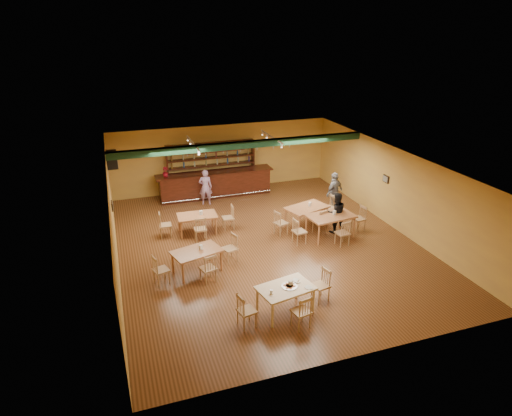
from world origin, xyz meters
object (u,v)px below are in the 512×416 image
object	(u,v)px
bar_counter	(215,184)
dining_table_d	(330,226)
dining_table_a	(197,224)
dining_table_b	(306,216)
near_table	(285,300)
dining_table_c	(197,261)
patron_bar	(205,187)
patron_right_a	(336,213)

from	to	relation	value
bar_counter	dining_table_d	bearing A→B (deg)	-60.95
dining_table_a	dining_table_b	world-z (taller)	dining_table_b
dining_table_a	dining_table_b	size ratio (longest dim) A/B	0.90
dining_table_d	near_table	distance (m)	4.94
bar_counter	dining_table_c	bearing A→B (deg)	-108.58
patron_bar	patron_right_a	distance (m)	5.75
bar_counter	dining_table_b	distance (m)	4.92
patron_right_a	near_table	bearing A→B (deg)	56.18
dining_table_c	patron_bar	xyz separation A→B (m)	(1.48, 5.41, 0.40)
bar_counter	dining_table_a	xyz separation A→B (m)	(-1.53, -3.49, -0.21)
bar_counter	patron_right_a	distance (m)	6.02
dining_table_b	patron_right_a	xyz separation A→B (m)	(0.80, -0.80, 0.37)
dining_table_a	dining_table_d	size ratio (longest dim) A/B	0.85
bar_counter	patron_bar	bearing A→B (deg)	-126.78
dining_table_b	dining_table_c	bearing A→B (deg)	-173.80
patron_bar	patron_right_a	bearing A→B (deg)	145.71
dining_table_a	dining_table_d	bearing A→B (deg)	-19.59
bar_counter	dining_table_d	distance (m)	6.07
dining_table_b	near_table	world-z (taller)	dining_table_b
dining_table_c	patron_bar	size ratio (longest dim) A/B	0.95
dining_table_b	dining_table_d	size ratio (longest dim) A/B	0.95
patron_bar	dining_table_c	bearing A→B (deg)	87.39
dining_table_b	near_table	size ratio (longest dim) A/B	1.10
bar_counter	patron_right_a	world-z (taller)	patron_right_a
patron_bar	bar_counter	bearing A→B (deg)	-114.10
near_table	patron_right_a	bearing A→B (deg)	36.56
bar_counter	near_table	size ratio (longest dim) A/B	3.62
dining_table_a	near_table	distance (m)	5.68
dining_table_a	patron_right_a	bearing A→B (deg)	-15.16
patron_right_a	dining_table_c	bearing A→B (deg)	20.86
dining_table_b	patron_bar	distance (m)	4.64
dining_table_c	patron_bar	distance (m)	5.63
dining_table_d	patron_right_a	bearing A→B (deg)	30.58
dining_table_b	dining_table_d	world-z (taller)	dining_table_d
dining_table_c	patron_right_a	size ratio (longest dim) A/B	0.96
dining_table_c	patron_bar	bearing A→B (deg)	58.69
bar_counter	near_table	xyz separation A→B (m)	(-0.30, -9.03, -0.18)
dining_table_a	bar_counter	bearing A→B (deg)	68.89
dining_table_c	dining_table_d	distance (m)	5.13
dining_table_a	dining_table_c	bearing A→B (deg)	-99.19
dining_table_a	dining_table_d	distance (m)	4.83
bar_counter	dining_table_a	size ratio (longest dim) A/B	3.66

